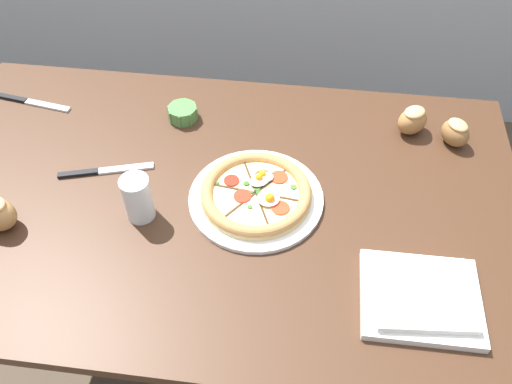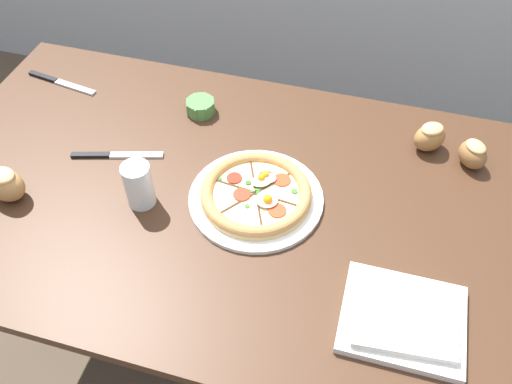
{
  "view_description": "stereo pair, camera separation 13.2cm",
  "coord_description": "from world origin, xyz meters",
  "px_view_note": "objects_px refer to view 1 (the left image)",
  "views": [
    {
      "loc": [
        0.22,
        -0.87,
        1.78
      ],
      "look_at": [
        0.11,
        -0.0,
        0.79
      ],
      "focal_mm": 38.0,
      "sensor_mm": 36.0,
      "label": 1
    },
    {
      "loc": [
        0.35,
        -0.85,
        1.78
      ],
      "look_at": [
        0.11,
        -0.0,
        0.79
      ],
      "focal_mm": 38.0,
      "sensor_mm": 36.0,
      "label": 2
    }
  ],
  "objects_px": {
    "knife_spare": "(105,171)",
    "water_glass": "(138,200)",
    "dining_table": "(215,218)",
    "bread_piece_far": "(455,132)",
    "pizza": "(256,195)",
    "knife_main": "(31,102)",
    "bread_piece_near": "(413,120)",
    "ramekin_bowl": "(183,113)",
    "napkin_folded": "(421,297)"
  },
  "relations": [
    {
      "from": "knife_spare",
      "to": "water_glass",
      "type": "relative_size",
      "value": 2.01
    },
    {
      "from": "dining_table",
      "to": "bread_piece_far",
      "type": "xyz_separation_m",
      "value": [
        0.62,
        0.27,
        0.13
      ]
    },
    {
      "from": "pizza",
      "to": "knife_main",
      "type": "distance_m",
      "value": 0.76
    },
    {
      "from": "knife_spare",
      "to": "water_glass",
      "type": "distance_m",
      "value": 0.19
    },
    {
      "from": "water_glass",
      "to": "bread_piece_near",
      "type": "bearing_deg",
      "value": 30.28
    },
    {
      "from": "ramekin_bowl",
      "to": "water_glass",
      "type": "bearing_deg",
      "value": -93.83
    },
    {
      "from": "napkin_folded",
      "to": "ramekin_bowl",
      "type": "bearing_deg",
      "value": 140.43
    },
    {
      "from": "dining_table",
      "to": "pizza",
      "type": "xyz_separation_m",
      "value": [
        0.11,
        0.0,
        0.11
      ]
    },
    {
      "from": "ramekin_bowl",
      "to": "bread_piece_near",
      "type": "distance_m",
      "value": 0.64
    },
    {
      "from": "pizza",
      "to": "water_glass",
      "type": "distance_m",
      "value": 0.28
    },
    {
      "from": "pizza",
      "to": "bread_piece_far",
      "type": "xyz_separation_m",
      "value": [
        0.51,
        0.27,
        0.02
      ]
    },
    {
      "from": "pizza",
      "to": "bread_piece_near",
      "type": "height_order",
      "value": "bread_piece_near"
    },
    {
      "from": "napkin_folded",
      "to": "knife_main",
      "type": "xyz_separation_m",
      "value": [
        -1.09,
        0.53,
        -0.01
      ]
    },
    {
      "from": "dining_table",
      "to": "bread_piece_far",
      "type": "relative_size",
      "value": 14.89
    },
    {
      "from": "dining_table",
      "to": "bread_piece_far",
      "type": "bearing_deg",
      "value": 23.94
    },
    {
      "from": "knife_spare",
      "to": "ramekin_bowl",
      "type": "bearing_deg",
      "value": 39.79
    },
    {
      "from": "bread_piece_near",
      "to": "knife_spare",
      "type": "relative_size",
      "value": 0.46
    },
    {
      "from": "napkin_folded",
      "to": "bread_piece_far",
      "type": "xyz_separation_m",
      "value": [
        0.12,
        0.51,
        0.02
      ]
    },
    {
      "from": "ramekin_bowl",
      "to": "bread_piece_near",
      "type": "bearing_deg",
      "value": 2.34
    },
    {
      "from": "bread_piece_near",
      "to": "knife_spare",
      "type": "bearing_deg",
      "value": -161.91
    },
    {
      "from": "knife_spare",
      "to": "knife_main",
      "type": "bearing_deg",
      "value": 124.67
    },
    {
      "from": "dining_table",
      "to": "knife_spare",
      "type": "xyz_separation_m",
      "value": [
        -0.29,
        0.05,
        0.09
      ]
    },
    {
      "from": "knife_main",
      "to": "bread_piece_near",
      "type": "bearing_deg",
      "value": 10.0
    },
    {
      "from": "dining_table",
      "to": "napkin_folded",
      "type": "relative_size",
      "value": 6.11
    },
    {
      "from": "bread_piece_far",
      "to": "water_glass",
      "type": "distance_m",
      "value": 0.85
    },
    {
      "from": "napkin_folded",
      "to": "bread_piece_near",
      "type": "relative_size",
      "value": 2.29
    },
    {
      "from": "ramekin_bowl",
      "to": "napkin_folded",
      "type": "distance_m",
      "value": 0.82
    },
    {
      "from": "ramekin_bowl",
      "to": "napkin_folded",
      "type": "height_order",
      "value": "ramekin_bowl"
    },
    {
      "from": "knife_main",
      "to": "pizza",
      "type": "bearing_deg",
      "value": -13.22
    },
    {
      "from": "knife_main",
      "to": "bread_piece_far",
      "type": "bearing_deg",
      "value": 8.34
    },
    {
      "from": "dining_table",
      "to": "knife_spare",
      "type": "height_order",
      "value": "knife_spare"
    },
    {
      "from": "bread_piece_far",
      "to": "knife_main",
      "type": "distance_m",
      "value": 1.21
    },
    {
      "from": "pizza",
      "to": "ramekin_bowl",
      "type": "relative_size",
      "value": 3.84
    },
    {
      "from": "ramekin_bowl",
      "to": "bread_piece_near",
      "type": "height_order",
      "value": "bread_piece_near"
    },
    {
      "from": "ramekin_bowl",
      "to": "knife_main",
      "type": "distance_m",
      "value": 0.46
    },
    {
      "from": "ramekin_bowl",
      "to": "knife_main",
      "type": "relative_size",
      "value": 0.36
    },
    {
      "from": "knife_main",
      "to": "water_glass",
      "type": "bearing_deg",
      "value": -31.34
    },
    {
      "from": "napkin_folded",
      "to": "water_glass",
      "type": "height_order",
      "value": "water_glass"
    },
    {
      "from": "water_glass",
      "to": "pizza",
      "type": "bearing_deg",
      "value": 16.69
    },
    {
      "from": "bread_piece_near",
      "to": "bread_piece_far",
      "type": "bearing_deg",
      "value": -16.74
    },
    {
      "from": "bread_piece_near",
      "to": "water_glass",
      "type": "bearing_deg",
      "value": -149.72
    },
    {
      "from": "knife_spare",
      "to": "dining_table",
      "type": "bearing_deg",
      "value": -25.47
    },
    {
      "from": "bread_piece_far",
      "to": "water_glass",
      "type": "height_order",
      "value": "water_glass"
    },
    {
      "from": "dining_table",
      "to": "knife_spare",
      "type": "relative_size",
      "value": 6.44
    },
    {
      "from": "water_glass",
      "to": "bread_piece_far",
      "type": "bearing_deg",
      "value": 24.54
    },
    {
      "from": "pizza",
      "to": "knife_spare",
      "type": "bearing_deg",
      "value": 173.43
    },
    {
      "from": "bread_piece_near",
      "to": "dining_table",
      "type": "bearing_deg",
      "value": -148.66
    },
    {
      "from": "ramekin_bowl",
      "to": "knife_main",
      "type": "height_order",
      "value": "ramekin_bowl"
    },
    {
      "from": "bread_piece_near",
      "to": "water_glass",
      "type": "relative_size",
      "value": 0.92
    },
    {
      "from": "napkin_folded",
      "to": "bread_piece_near",
      "type": "xyz_separation_m",
      "value": [
        0.01,
        0.55,
        0.03
      ]
    }
  ]
}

